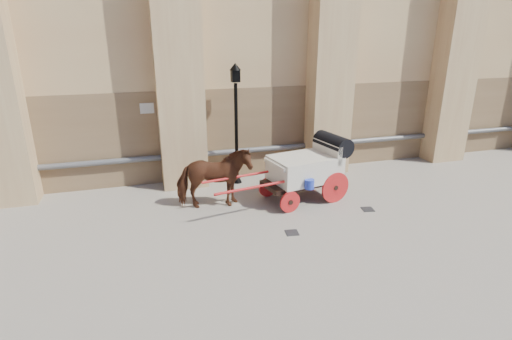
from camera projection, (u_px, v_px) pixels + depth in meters
name	position (u px, v px, depth m)	size (l,w,h in m)	color
ground	(243.00, 230.00, 10.10)	(90.00, 90.00, 0.00)	gray
horse	(214.00, 178.00, 11.12)	(0.94, 2.07, 1.74)	brown
carriage	(309.00, 166.00, 11.71)	(4.41, 1.89, 1.87)	black
street_lamp	(236.00, 121.00, 12.60)	(0.36, 0.36, 3.86)	black
drain_grate_near	(292.00, 233.00, 9.95)	(0.32, 0.32, 0.01)	black
drain_grate_far	(368.00, 209.00, 11.25)	(0.32, 0.32, 0.01)	black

